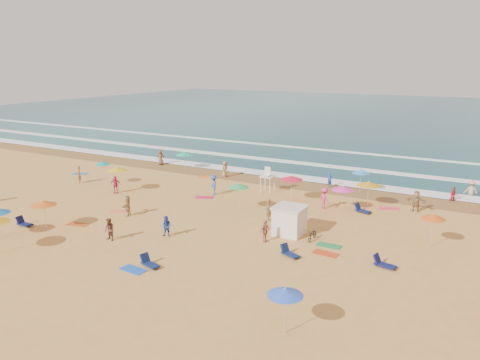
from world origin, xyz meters
The scene contains 12 objects.
ground centered at (0.00, 0.00, 0.00)m, with size 220.00×220.00×0.00m, color gold.
ocean centered at (0.00, 84.00, 0.00)m, with size 220.00×140.00×0.18m, color #0C4756.
wet_sand centered at (0.00, 12.50, 0.01)m, with size 220.00×220.00×0.00m, color olive.
surf_foam centered at (0.00, 21.32, 0.10)m, with size 200.00×18.70×0.05m.
cabana centered at (5.50, -1.15, 1.00)m, with size 2.00×2.00×2.00m, color silver.
cabana_roof centered at (5.50, -1.15, 2.06)m, with size 2.20×2.20×0.12m, color silver.
bicycle centered at (7.40, -1.45, 0.40)m, with size 0.54×1.54×0.81m, color black.
lifeguard_stand centered at (-0.91, 8.36, 1.05)m, with size 1.20×1.20×2.10m, color white, non-canonical shape.
beach_umbrellas centered at (3.22, 1.35, 2.15)m, with size 54.39×28.34×0.78m.
loungers centered at (4.93, -2.92, 0.17)m, with size 58.42×17.90×0.34m.
towels centered at (-4.56, -1.10, 0.01)m, with size 35.15×23.06×0.03m.
beachgoers centered at (-1.24, 4.54, 0.84)m, with size 39.03×25.28×2.14m.
Camera 1 is at (18.07, -31.07, 12.23)m, focal length 35.00 mm.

